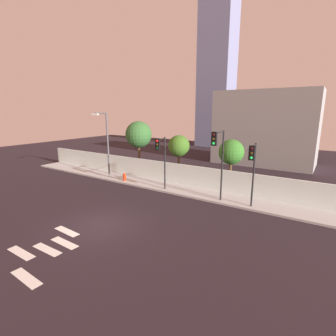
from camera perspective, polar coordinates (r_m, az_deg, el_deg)
ground_plane at (r=15.74m, az=-14.92°, el=-12.34°), size 80.00×80.00×0.00m
sidewalk at (r=21.60m, az=1.45°, el=-4.66°), size 36.00×2.40×0.15m
perimeter_wall at (r=22.40m, az=3.21°, el=-1.44°), size 36.00×0.18×1.80m
crosswalk_marking at (r=14.11m, az=-27.35°, el=-16.52°), size 3.97×4.75×0.01m
traffic_light_left at (r=16.92m, az=18.45°, el=1.20°), size 0.38×1.63×4.36m
traffic_light_center at (r=17.51m, az=11.20°, el=3.67°), size 0.34×1.83×5.09m
traffic_light_right at (r=19.98m, az=-1.60°, el=3.52°), size 0.41×1.48×4.34m
street_lamp_curbside at (r=24.77m, az=-13.77°, el=6.26°), size 0.89×2.03×6.23m
fire_hydrant at (r=23.96m, az=-9.78°, el=-1.91°), size 0.44×0.26×0.73m
roadside_tree_leftmost at (r=26.60m, az=-6.62°, el=7.44°), size 2.72×2.72×5.48m
roadside_tree_midleft at (r=23.90m, az=2.45°, el=4.93°), size 2.02×2.02×4.31m
roadside_tree_midright at (r=21.78m, az=14.03°, el=3.45°), size 2.10×2.10×4.24m
low_building_distant at (r=33.65m, az=21.02°, el=8.40°), size 11.59×6.00×8.87m
tower_on_skyline at (r=49.01m, az=10.91°, el=19.74°), size 5.73×5.00×25.20m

